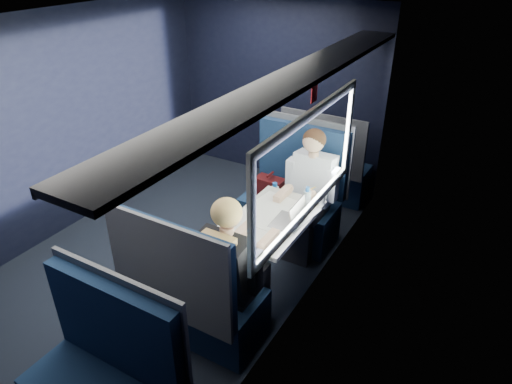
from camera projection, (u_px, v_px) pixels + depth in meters
The scene contains 12 objects.
ground at pixel (182, 250), 4.79m from camera, with size 2.80×4.20×0.01m, color black.
room_shell at pixel (171, 116), 4.06m from camera, with size 3.00×4.40×2.40m.
table at pixel (269, 224), 4.02m from camera, with size 0.62×1.00×0.74m.
seat_bay_near at pixel (292, 200), 4.88m from camera, with size 1.04×0.62×1.26m.
seat_bay_far at pixel (194, 298), 3.56m from camera, with size 1.04×0.62×1.26m.
seat_row_front at pixel (326, 168), 5.58m from camera, with size 1.04×0.51×1.16m.
man at pixel (309, 188), 4.49m from camera, with size 0.53×0.56×1.32m.
woman at pixel (232, 264), 3.42m from camera, with size 0.53×0.56×1.32m.
papers at pixel (269, 219), 3.94m from camera, with size 0.57×0.83×0.01m, color white.
laptop at pixel (292, 218), 3.84m from camera, with size 0.24×0.31×0.23m.
bottle_small at pixel (307, 200), 4.04m from camera, with size 0.07×0.07×0.23m.
cup at pixel (321, 199), 4.16m from camera, with size 0.07×0.07×0.10m, color white.
Camera 1 is at (2.62, -2.98, 2.87)m, focal length 32.00 mm.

